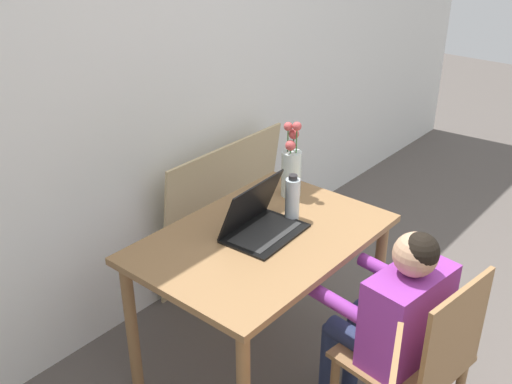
# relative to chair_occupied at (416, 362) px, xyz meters

# --- Properties ---
(wall_back) EXTENTS (6.40, 0.05, 2.50)m
(wall_back) POSITION_rel_chair_occupied_xyz_m (0.20, 1.49, 0.82)
(wall_back) COLOR white
(wall_back) RESTS_ON ground_plane
(dining_table) EXTENTS (1.05, 0.71, 0.71)m
(dining_table) POSITION_rel_chair_occupied_xyz_m (-0.03, 0.71, 0.18)
(dining_table) COLOR olive
(dining_table) RESTS_ON ground_plane
(chair_occupied) EXTENTS (0.45, 0.45, 0.83)m
(chair_occupied) POSITION_rel_chair_occupied_xyz_m (0.00, 0.00, 0.00)
(chair_occupied) COLOR olive
(chair_occupied) RESTS_ON ground_plane
(person_seated) EXTENTS (0.41, 0.46, 0.96)m
(person_seated) POSITION_rel_chair_occupied_xyz_m (0.02, 0.12, 0.16)
(person_seated) COLOR purple
(person_seated) RESTS_ON ground_plane
(laptop) EXTENTS (0.35, 0.26, 0.23)m
(laptop) POSITION_rel_chair_occupied_xyz_m (-0.01, 0.74, 0.33)
(laptop) COLOR black
(laptop) RESTS_ON dining_table
(flower_vase) EXTENTS (0.09, 0.09, 0.36)m
(flower_vase) POSITION_rel_chair_occupied_xyz_m (0.34, 0.85, 0.42)
(flower_vase) COLOR silver
(flower_vase) RESTS_ON dining_table
(water_bottle) EXTENTS (0.06, 0.06, 0.21)m
(water_bottle) POSITION_rel_chair_occupied_xyz_m (0.17, 0.71, 0.38)
(water_bottle) COLOR silver
(water_bottle) RESTS_ON dining_table
(cardboard_panel) EXTENTS (0.86, 0.13, 0.81)m
(cardboard_panel) POSITION_rel_chair_occupied_xyz_m (0.43, 1.37, -0.03)
(cardboard_panel) COLOR tan
(cardboard_panel) RESTS_ON ground_plane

